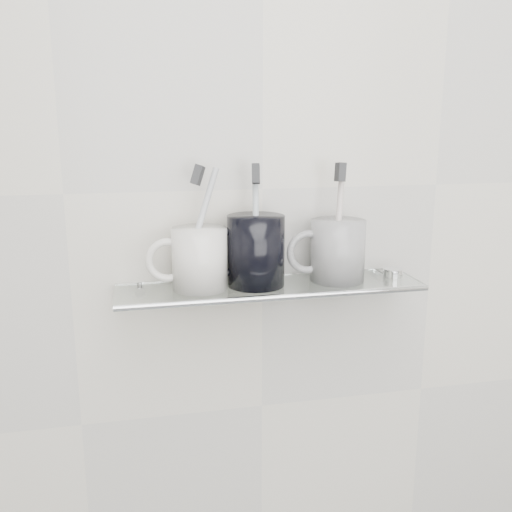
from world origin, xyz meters
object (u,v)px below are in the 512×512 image
object	(u,v)px
shelf_glass	(271,287)
mug_left	(200,259)
mug_right	(338,250)
mug_center	(256,251)

from	to	relation	value
shelf_glass	mug_left	world-z (taller)	mug_left
shelf_glass	mug_left	size ratio (longest dim) A/B	5.08
shelf_glass	mug_right	world-z (taller)	mug_right
mug_right	shelf_glass	bearing A→B (deg)	-157.96
mug_left	mug_center	size ratio (longest dim) A/B	0.86
shelf_glass	mug_center	distance (m)	0.07
mug_center	mug_right	size ratio (longest dim) A/B	1.12
mug_center	mug_right	xyz separation A→B (m)	(0.14, 0.00, -0.01)
mug_center	mug_right	world-z (taller)	mug_center
mug_right	mug_left	bearing A→B (deg)	-160.43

